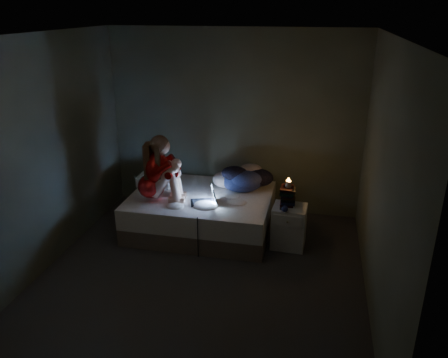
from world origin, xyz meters
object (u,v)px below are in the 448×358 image
(woman, at_px, (150,168))
(laptop, at_px, (203,195))
(nightstand, at_px, (289,226))
(candle, at_px, (288,183))
(bed, at_px, (202,212))
(phone, at_px, (284,207))

(woman, xyz_separation_m, laptop, (0.68, 0.01, -0.32))
(nightstand, xyz_separation_m, candle, (-0.04, 0.05, 0.56))
(woman, relative_size, nightstand, 1.59)
(woman, bearing_deg, laptop, -8.34)
(bed, xyz_separation_m, woman, (-0.59, -0.26, 0.69))
(woman, relative_size, phone, 6.18)
(nightstand, bearing_deg, bed, 173.03)
(bed, xyz_separation_m, candle, (1.15, -0.15, 0.58))
(woman, xyz_separation_m, phone, (1.70, 0.01, -0.39))
(candle, bearing_deg, bed, 172.43)
(laptop, bearing_deg, nightstand, -16.23)
(bed, height_order, nightstand, nightstand)
(bed, relative_size, phone, 13.15)
(bed, xyz_separation_m, phone, (1.12, -0.25, 0.30))
(candle, xyz_separation_m, phone, (-0.03, -0.10, -0.28))
(candle, bearing_deg, nightstand, -53.68)
(bed, distance_m, candle, 1.30)
(woman, height_order, candle, woman)
(laptop, height_order, phone, laptop)
(nightstand, height_order, phone, phone)
(bed, distance_m, laptop, 0.45)
(nightstand, bearing_deg, candle, 129.22)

